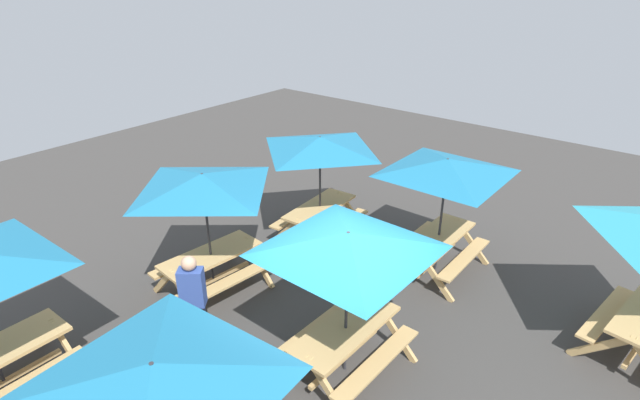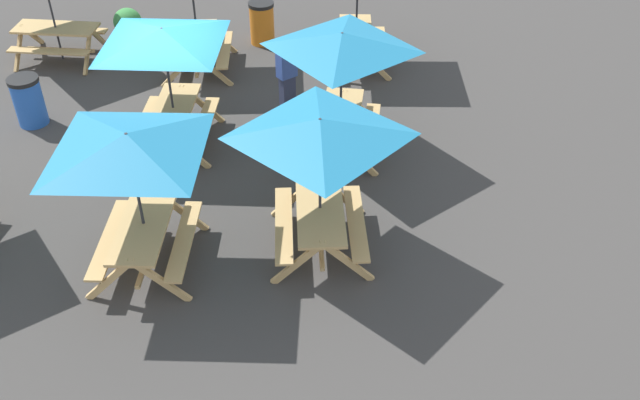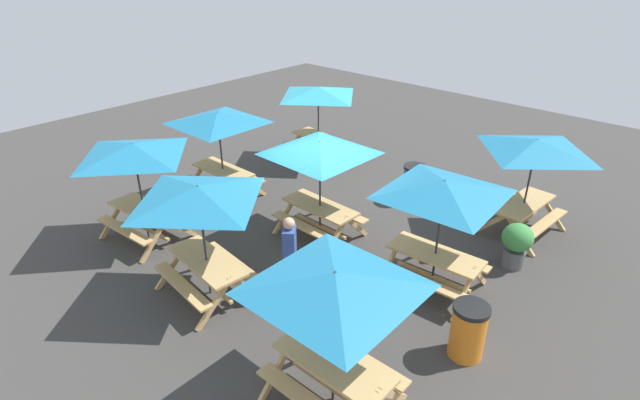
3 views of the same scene
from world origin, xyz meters
name	(u,v)px [view 3 (image 3 of 3)]	position (x,y,z in m)	size (l,w,h in m)	color
ground_plane	(325,236)	(0.00, 0.00, 0.00)	(26.52, 26.52, 0.00)	#3D3A38
picnic_table_0	(134,157)	(2.96, 2.78, 1.99)	(2.14, 2.14, 2.34)	tan
picnic_table_1	(218,124)	(3.39, 0.23, 1.99)	(2.83, 2.83, 2.34)	tan
picnic_table_2	(320,155)	(0.12, 0.04, 1.99)	(2.83, 2.83, 2.34)	tan
picnic_table_3	(443,196)	(-2.83, 0.00, 1.99)	(2.82, 2.82, 2.34)	tan
picnic_table_4	(318,97)	(3.20, -3.28, 1.99)	(2.26, 2.26, 2.34)	tan
picnic_table_5	(199,202)	(0.23, 3.08, 1.99)	(2.19, 2.19, 2.34)	tan
picnic_table_6	(335,292)	(-3.19, 3.40, 1.99)	(2.83, 2.83, 2.34)	tan
picnic_table_7	(535,153)	(-3.24, -3.20, 1.99)	(2.14, 2.14, 2.34)	tan
trash_bin_blue	(414,183)	(-0.50, -2.90, 0.49)	(0.59, 0.59, 0.98)	blue
trash_bin_orange	(468,331)	(-4.19, 1.25, 0.49)	(0.59, 0.59, 0.98)	orange
potted_plant_0	(517,243)	(-3.72, -1.73, 0.57)	(0.63, 0.63, 0.99)	#59595B
person_standing	(290,255)	(-0.95, 2.04, 0.89)	(0.40, 0.42, 1.67)	#2D334C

